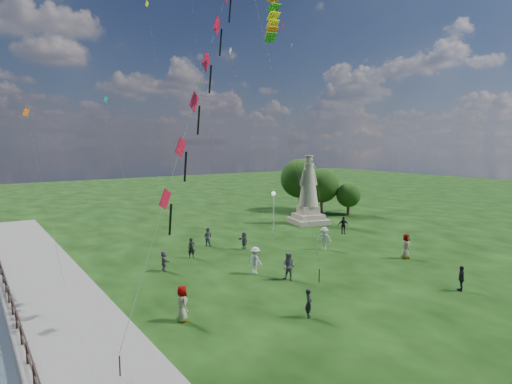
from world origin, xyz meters
TOP-DOWN VIEW (x-y plane):
  - ground at (36.75, 10.00)m, footprint 106.50×160.00m
  - waterfront at (-15.24, 8.99)m, footprint 200.00×200.00m
  - statue at (13.46, 18.77)m, footprint 4.45×4.45m
  - lamppost at (6.63, 16.11)m, footprint 0.39×0.39m
  - tree_row at (19.37, 24.74)m, footprint 6.77×10.28m
  - person_0 at (-3.71, -0.75)m, footprint 0.61×0.66m
  - person_1 at (-0.83, 4.47)m, footprint 0.85×1.04m
  - person_2 at (-1.82, 6.89)m, footprint 0.90×1.33m
  - person_3 at (6.57, -3.00)m, footprint 1.01×0.92m
  - person_4 at (10.02, 3.48)m, footprint 1.04×0.76m
  - person_5 at (-6.74, 11.02)m, footprint 0.71×1.40m
  - person_6 at (-3.65, 13.03)m, footprint 0.61×0.43m
  - person_7 at (-0.78, 15.74)m, footprint 0.89×0.93m
  - person_8 at (6.71, 9.09)m, footprint 1.29×1.36m
  - person_9 at (12.55, 12.55)m, footprint 1.13×1.01m
  - person_10 at (-9.30, 2.49)m, footprint 0.61×0.93m
  - person_11 at (1.14, 12.90)m, footprint 0.68×1.44m
  - red_kite_train at (-6.66, 4.63)m, footprint 11.34×9.35m
  - small_kites at (3.04, 22.66)m, footprint 30.47×20.51m

SIDE VIEW (x-z plane):
  - ground at x=36.75m, z-range -0.60..0.00m
  - waterfront at x=-15.24m, z-range -0.82..0.69m
  - person_5 at x=-6.74m, z-range 0.00..1.46m
  - person_0 at x=-3.71m, z-range 0.00..1.51m
  - person_11 at x=1.14m, z-range 0.00..1.53m
  - person_3 at x=6.57m, z-range 0.00..1.55m
  - person_6 at x=-3.65m, z-range 0.00..1.59m
  - person_7 at x=-0.78m, z-range 0.00..1.65m
  - person_9 at x=12.55m, z-range 0.00..1.73m
  - person_10 at x=-9.30m, z-range 0.00..1.83m
  - person_1 at x=-0.83m, z-range 0.00..1.85m
  - person_2 at x=-1.82m, z-range 0.00..1.87m
  - person_8 at x=6.71m, z-range 0.00..1.92m
  - person_4 at x=10.02m, z-range 0.00..1.93m
  - statue at x=13.46m, z-range -0.92..6.63m
  - lamppost at x=6.63m, z-range 0.94..5.20m
  - tree_row at x=19.37m, z-range 0.38..7.21m
  - red_kite_train at x=-6.66m, z-range 2.56..23.45m
  - small_kites at x=3.04m, z-range 1.75..28.01m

